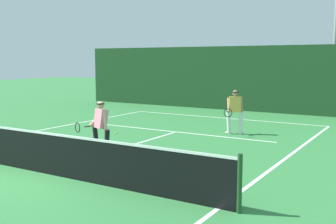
{
  "coord_description": "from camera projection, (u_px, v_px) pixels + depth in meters",
  "views": [
    {
      "loc": [
        7.62,
        -6.62,
        2.7
      ],
      "look_at": [
        0.73,
        4.74,
        1.0
      ],
      "focal_mm": 43.93,
      "sensor_mm": 36.0,
      "label": 1
    }
  ],
  "objects": [
    {
      "name": "ground_plane",
      "position": [
        40.0,
        172.0,
        9.88
      ],
      "size": [
        80.0,
        80.0,
        0.0
      ],
      "primitive_type": "plane",
      "color": "#327B3D"
    },
    {
      "name": "court_line_baseline_far",
      "position": [
        223.0,
        118.0,
        19.09
      ],
      "size": [
        9.34,
        0.1,
        0.01
      ],
      "primitive_type": "cube",
      "color": "white",
      "rests_on": "ground_plane"
    },
    {
      "name": "court_line_sideline_right",
      "position": [
        218.0,
        209.0,
        7.48
      ],
      "size": [
        0.1,
        21.72,
        0.01
      ],
      "primitive_type": "cube",
      "color": "white",
      "rests_on": "ground_plane"
    },
    {
      "name": "court_line_service",
      "position": [
        176.0,
        132.0,
        15.42
      ],
      "size": [
        7.62,
        0.1,
        0.01
      ],
      "primitive_type": "cube",
      "color": "white",
      "rests_on": "ground_plane"
    },
    {
      "name": "court_line_centre",
      "position": [
        122.0,
        148.0,
        12.6
      ],
      "size": [
        0.1,
        6.4,
        0.01
      ],
      "primitive_type": "cube",
      "color": "white",
      "rests_on": "ground_plane"
    },
    {
      "name": "tennis_net",
      "position": [
        39.0,
        152.0,
        9.82
      ],
      "size": [
        10.25,
        0.09,
        1.07
      ],
      "color": "#1E4723",
      "rests_on": "ground_plane"
    },
    {
      "name": "player_near",
      "position": [
        100.0,
        126.0,
        11.6
      ],
      "size": [
        1.04,
        0.86,
        1.54
      ],
      "rotation": [
        0.0,
        0.0,
        2.78
      ],
      "color": "black",
      "rests_on": "ground_plane"
    },
    {
      "name": "player_far",
      "position": [
        235.0,
        110.0,
        14.89
      ],
      "size": [
        0.7,
        0.93,
        1.61
      ],
      "rotation": [
        0.0,
        0.0,
        3.6
      ],
      "color": "silver",
      "rests_on": "ground_plane"
    },
    {
      "name": "tennis_ball",
      "position": [
        71.0,
        156.0,
        11.47
      ],
      "size": [
        0.07,
        0.07,
        0.07
      ],
      "primitive_type": "sphere",
      "color": "#D1E033",
      "rests_on": "ground_plane"
    },
    {
      "name": "tennis_ball_extra",
      "position": [
        116.0,
        133.0,
        14.97
      ],
      "size": [
        0.07,
        0.07,
        0.07
      ],
      "primitive_type": "sphere",
      "color": "#D1E033",
      "rests_on": "ground_plane"
    },
    {
      "name": "back_fence_windscreen",
      "position": [
        247.0,
        79.0,
        21.49
      ],
      "size": [
        20.71,
        0.12,
        3.41
      ],
      "primitive_type": "cube",
      "color": "#1B3F20",
      "rests_on": "ground_plane"
    },
    {
      "name": "light_pole",
      "position": [
        336.0,
        14.0,
        20.19
      ],
      "size": [
        0.55,
        0.44,
        8.09
      ],
      "color": "#9EA39E",
      "rests_on": "ground_plane"
    }
  ]
}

